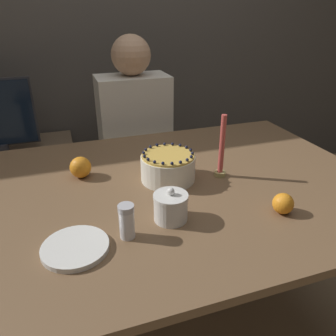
# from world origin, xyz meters

# --- Properties ---
(ground_plane) EXTENTS (12.00, 12.00, 0.00)m
(ground_plane) POSITION_xyz_m (0.00, 0.00, 0.00)
(ground_plane) COLOR #8C7556
(wall_behind) EXTENTS (8.00, 0.05, 2.60)m
(wall_behind) POSITION_xyz_m (0.00, 1.40, 1.30)
(wall_behind) COLOR #4C4742
(wall_behind) RESTS_ON ground_plane
(dining_table) EXTENTS (1.48, 1.12, 0.76)m
(dining_table) POSITION_xyz_m (0.00, 0.00, 0.66)
(dining_table) COLOR brown
(dining_table) RESTS_ON ground_plane
(cake) EXTENTS (0.21, 0.21, 0.12)m
(cake) POSITION_xyz_m (-0.06, 0.04, 0.81)
(cake) COLOR white
(cake) RESTS_ON dining_table
(sugar_bowl) EXTENTS (0.11, 0.11, 0.11)m
(sugar_bowl) POSITION_xyz_m (-0.14, -0.21, 0.81)
(sugar_bowl) COLOR white
(sugar_bowl) RESTS_ON dining_table
(sugar_shaker) EXTENTS (0.05, 0.05, 0.11)m
(sugar_shaker) POSITION_xyz_m (-0.29, -0.26, 0.81)
(sugar_shaker) COLOR white
(sugar_shaker) RESTS_ON dining_table
(plate_stack) EXTENTS (0.19, 0.19, 0.02)m
(plate_stack) POSITION_xyz_m (-0.44, -0.27, 0.77)
(plate_stack) COLOR white
(plate_stack) RESTS_ON dining_table
(candle) EXTENTS (0.05, 0.05, 0.25)m
(candle) POSITION_xyz_m (0.15, 0.01, 0.86)
(candle) COLOR tan
(candle) RESTS_ON dining_table
(orange_fruit_0) EXTENTS (0.08, 0.08, 0.08)m
(orange_fruit_0) POSITION_xyz_m (-0.38, 0.17, 0.80)
(orange_fruit_0) COLOR orange
(orange_fruit_0) RESTS_ON dining_table
(orange_fruit_1) EXTENTS (0.07, 0.07, 0.07)m
(orange_fruit_1) POSITION_xyz_m (0.22, -0.30, 0.79)
(orange_fruit_1) COLOR orange
(orange_fruit_1) RESTS_ON dining_table
(person_man_blue_shirt) EXTENTS (0.40, 0.34, 1.25)m
(person_man_blue_shirt) POSITION_xyz_m (-0.03, 0.76, 0.55)
(person_man_blue_shirt) COLOR #595960
(person_man_blue_shirt) RESTS_ON ground_plane
(side_cabinet) EXTENTS (0.87, 0.55, 0.56)m
(side_cabinet) POSITION_xyz_m (-0.81, 1.08, 0.28)
(side_cabinet) COLOR brown
(side_cabinet) RESTS_ON ground_plane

